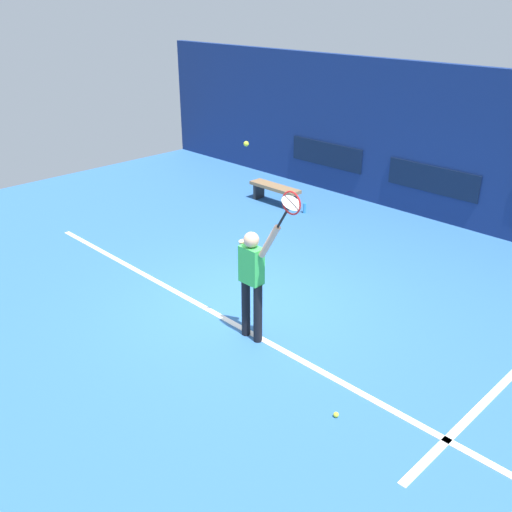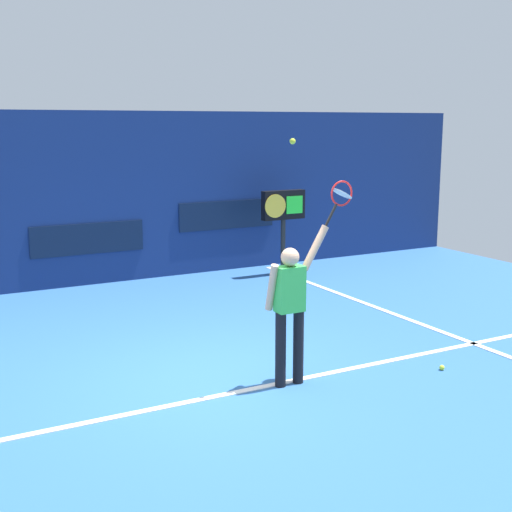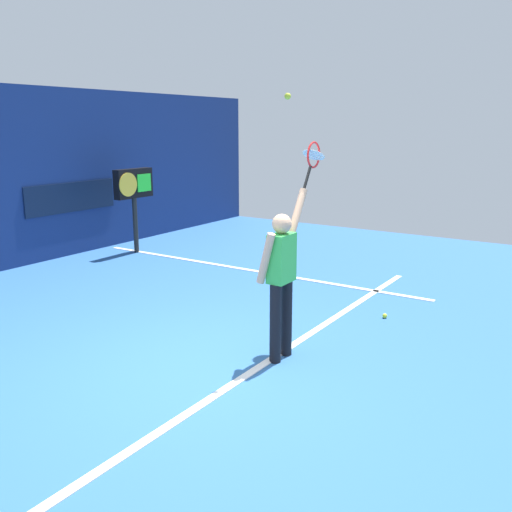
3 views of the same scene
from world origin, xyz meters
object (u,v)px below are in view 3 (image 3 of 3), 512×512
Objects in this scene: scoreboard_clock at (134,187)px; tennis_ball at (288,96)px; tennis_racket at (313,158)px; spare_ball at (385,316)px; tennis_player at (281,274)px.

tennis_ball is at bearing -119.71° from scoreboard_clock.
tennis_racket is 2.63m from spare_ball.
tennis_player is 28.43× the size of spare_ball.
tennis_player is at bearing 165.29° from spare_ball.
tennis_ball is 6.47m from scoreboard_clock.
tennis_player reaches higher than scoreboard_clock.
tennis_ball is at bearing -174.79° from tennis_racket.
tennis_player is 3.18× the size of tennis_racket.
tennis_player reaches higher than spare_ball.
tennis_racket reaches higher than scoreboard_clock.
tennis_player is 1.43m from tennis_racket.
tennis_ball is (-0.03, -0.07, 1.92)m from tennis_player.
spare_ball is at bearing -12.61° from tennis_ball.
tennis_racket is 0.98m from tennis_ball.
scoreboard_clock is at bearing 66.08° from tennis_racket.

